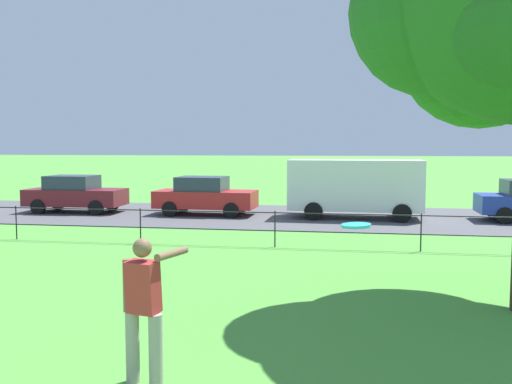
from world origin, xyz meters
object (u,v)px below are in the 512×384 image
at_px(panel_van_left, 356,185).
at_px(frisbee, 356,225).
at_px(car_maroon_far_left, 75,194).
at_px(car_red_far_right, 205,196).
at_px(person_thrower, 144,306).
at_px(tree_large_lawn, 505,12).

bearing_deg(panel_van_left, frisbee, -91.20).
distance_m(car_maroon_far_left, car_red_far_right, 5.57).
bearing_deg(person_thrower, panel_van_left, 79.90).
xyz_separation_m(tree_large_lawn, panel_van_left, (-2.16, 11.27, -3.73)).
relative_size(frisbee, car_red_far_right, 0.09).
height_order(tree_large_lawn, person_thrower, tree_large_lawn).
bearing_deg(frisbee, car_red_far_right, 109.13).
xyz_separation_m(frisbee, panel_van_left, (0.34, 16.15, -0.79)).
xyz_separation_m(tree_large_lawn, frisbee, (-2.50, -4.88, -2.94)).
height_order(person_thrower, frisbee, frisbee).
bearing_deg(tree_large_lawn, car_red_far_right, 125.67).
bearing_deg(tree_large_lawn, person_thrower, -140.85).
bearing_deg(car_red_far_right, frisbee, -70.87).
relative_size(car_maroon_far_left, car_red_far_right, 0.99).
distance_m(frisbee, panel_van_left, 16.17).
bearing_deg(car_maroon_far_left, panel_van_left, 0.07).
height_order(person_thrower, car_red_far_right, person_thrower).
relative_size(frisbee, panel_van_left, 0.07).
height_order(frisbee, car_maroon_far_left, frisbee).
height_order(tree_large_lawn, frisbee, tree_large_lawn).
xyz_separation_m(tree_large_lawn, person_thrower, (-4.88, -3.97, -4.07)).
height_order(frisbee, car_red_far_right, frisbee).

